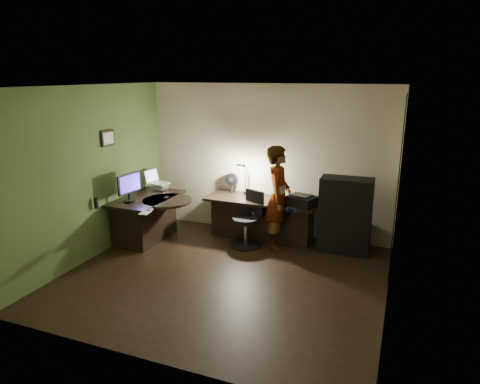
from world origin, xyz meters
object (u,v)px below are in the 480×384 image
(desk_left, at_px, (147,219))
(desk_right, at_px, (261,219))
(cabinet, at_px, (345,215))
(person, at_px, (278,198))
(office_chair, at_px, (246,219))
(monitor, at_px, (129,191))

(desk_left, xyz_separation_m, desk_right, (1.85, 0.77, -0.02))
(desk_right, bearing_deg, cabinet, -0.52)
(desk_left, xyz_separation_m, person, (2.24, 0.51, 0.48))
(cabinet, relative_size, office_chair, 1.31)
(monitor, distance_m, office_chair, 2.01)
(monitor, height_order, person, person)
(cabinet, height_order, monitor, cabinet)
(monitor, bearing_deg, desk_right, 36.66)
(desk_left, height_order, desk_right, desk_left)
(monitor, bearing_deg, desk_left, 79.37)
(cabinet, height_order, person, person)
(desk_left, bearing_deg, office_chair, 12.51)
(cabinet, bearing_deg, person, -169.10)
(cabinet, bearing_deg, desk_right, 177.80)
(desk_right, distance_m, cabinet, 1.48)
(desk_left, relative_size, monitor, 2.62)
(cabinet, distance_m, office_chair, 1.64)
(desk_left, height_order, cabinet, cabinet)
(cabinet, xyz_separation_m, office_chair, (-1.59, -0.39, -0.15))
(desk_right, height_order, cabinet, cabinet)
(cabinet, bearing_deg, office_chair, -167.76)
(desk_right, relative_size, cabinet, 1.58)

